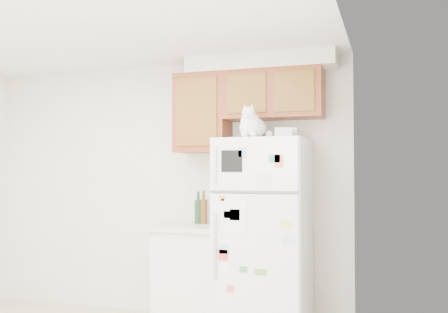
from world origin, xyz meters
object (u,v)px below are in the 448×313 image
at_px(refrigerator, 264,236).
at_px(bottle_green, 198,207).
at_px(cat, 252,126).
at_px(bottle_amber, 204,207).
at_px(base_counter, 193,274).
at_px(storage_box_front, 283,133).
at_px(storage_box_back, 288,134).

height_order(refrigerator, bottle_green, refrigerator).
relative_size(refrigerator, bottle_green, 5.54).
bearing_deg(cat, bottle_amber, 145.78).
xyz_separation_m(base_counter, bottle_green, (-0.01, 0.14, 0.61)).
height_order(storage_box_front, bottle_green, storage_box_front).
distance_m(bottle_green, bottle_amber, 0.05).
relative_size(cat, bottle_green, 1.30).
bearing_deg(cat, refrigerator, 71.42).
bearing_deg(refrigerator, bottle_amber, 161.12).
relative_size(storage_box_back, storage_box_front, 1.20).
bearing_deg(cat, storage_box_front, 24.45).
height_order(cat, bottle_green, cat).
xyz_separation_m(base_counter, storage_box_front, (0.88, -0.14, 1.28)).
height_order(storage_box_back, storage_box_front, storage_box_back).
relative_size(base_counter, storage_box_back, 5.11).
bearing_deg(bottle_green, storage_box_back, -6.93).
bearing_deg(storage_box_back, bottle_green, 170.81).
distance_m(cat, storage_box_back, 0.38).
bearing_deg(storage_box_front, cat, -169.28).
distance_m(refrigerator, storage_box_front, 0.92).
xyz_separation_m(storage_box_front, bottle_amber, (-0.83, 0.28, -0.67)).
bearing_deg(storage_box_front, bottle_amber, 147.40).
distance_m(refrigerator, storage_box_back, 0.93).
bearing_deg(base_counter, storage_box_front, -8.92).
bearing_deg(bottle_amber, refrigerator, -18.88).
height_order(refrigerator, storage_box_front, storage_box_front).
height_order(refrigerator, bottle_amber, refrigerator).
bearing_deg(storage_box_back, cat, -134.49).
height_order(refrigerator, cat, cat).
bearing_deg(bottle_green, bottle_amber, 8.73).
bearing_deg(storage_box_back, storage_box_front, -94.52).
height_order(storage_box_back, bottle_amber, storage_box_back).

